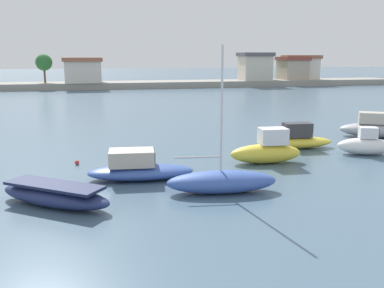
% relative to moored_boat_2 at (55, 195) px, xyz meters
% --- Properties ---
extents(moored_boat_2, '(5.11, 4.33, 0.92)m').
position_rel_moored_boat_2_xyz_m(moored_boat_2, '(0.00, 0.00, 0.00)').
color(moored_boat_2, navy).
rests_on(moored_boat_2, ground).
extents(moored_boat_3, '(5.34, 2.36, 1.48)m').
position_rel_moored_boat_2_xyz_m(moored_boat_3, '(3.71, 3.05, 0.11)').
color(moored_boat_3, '#3856A8').
rests_on(moored_boat_3, ground).
extents(moored_boat_4, '(5.07, 2.11, 6.43)m').
position_rel_moored_boat_2_xyz_m(moored_boat_4, '(7.10, 0.15, 0.07)').
color(moored_boat_4, '#3856A8').
rests_on(moored_boat_4, ground).
extents(moored_boat_5, '(4.16, 1.65, 2.00)m').
position_rel_moored_boat_2_xyz_m(moored_boat_5, '(11.13, 4.68, 0.30)').
color(moored_boat_5, yellow).
rests_on(moored_boat_5, ground).
extents(moored_boat_6, '(5.13, 1.91, 1.68)m').
position_rel_moored_boat_2_xyz_m(moored_boat_6, '(14.48, 7.97, 0.12)').
color(moored_boat_6, yellow).
rests_on(moored_boat_6, ground).
extents(moored_boat_7, '(3.65, 2.45, 1.71)m').
position_rel_moored_boat_2_xyz_m(moored_boat_7, '(17.88, 5.32, 0.17)').
color(moored_boat_7, white).
rests_on(moored_boat_7, ground).
extents(moored_boat_8, '(5.21, 4.14, 1.86)m').
position_rel_moored_boat_2_xyz_m(moored_boat_8, '(21.92, 10.24, 0.22)').
color(moored_boat_8, '#9E9EA3').
rests_on(moored_boat_8, ground).
extents(mooring_buoy_1, '(0.34, 0.34, 0.34)m').
position_rel_moored_boat_2_xyz_m(mooring_buoy_1, '(3.90, 7.50, -0.27)').
color(mooring_buoy_1, white).
rests_on(mooring_buoy_1, ground).
extents(mooring_buoy_2, '(0.26, 0.26, 0.26)m').
position_rel_moored_boat_2_xyz_m(mooring_buoy_2, '(0.63, 6.67, -0.31)').
color(mooring_buoy_2, red).
rests_on(mooring_buoy_2, ground).
extents(distant_shoreline, '(119.45, 7.73, 7.46)m').
position_rel_moored_boat_2_xyz_m(distant_shoreline, '(7.78, 63.76, 1.68)').
color(distant_shoreline, gray).
rests_on(distant_shoreline, ground).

